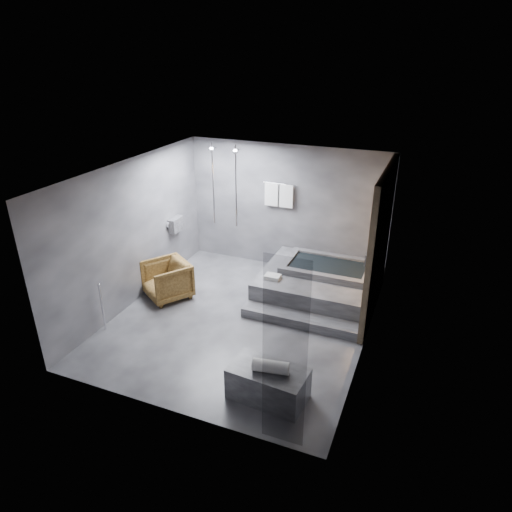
% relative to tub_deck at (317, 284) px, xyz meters
% --- Properties ---
extents(room, '(5.00, 5.04, 2.82)m').
position_rel_tub_deck_xyz_m(room, '(-0.65, -1.21, 1.48)').
color(room, '#2F2F32').
rests_on(room, ground).
extents(tub_deck, '(2.20, 2.00, 0.50)m').
position_rel_tub_deck_xyz_m(tub_deck, '(0.00, 0.00, 0.00)').
color(tub_deck, '#343437').
rests_on(tub_deck, ground).
extents(tub_step, '(2.20, 0.36, 0.18)m').
position_rel_tub_deck_xyz_m(tub_step, '(0.00, -1.18, -0.16)').
color(tub_step, '#343437').
rests_on(tub_step, ground).
extents(concrete_bench, '(1.15, 0.70, 0.50)m').
position_rel_tub_deck_xyz_m(concrete_bench, '(0.14, -3.18, -0.00)').
color(concrete_bench, '#2D2D2F').
rests_on(concrete_bench, ground).
extents(driftwood_chair, '(1.15, 1.16, 0.77)m').
position_rel_tub_deck_xyz_m(driftwood_chair, '(-2.78, -1.22, 0.13)').
color(driftwood_chair, '#422B10').
rests_on(driftwood_chair, ground).
extents(rolled_towel, '(0.54, 0.26, 0.18)m').
position_rel_tub_deck_xyz_m(rolled_towel, '(0.19, -3.22, 0.34)').
color(rolled_towel, silver).
rests_on(rolled_towel, concrete_bench).
extents(deck_towel, '(0.30, 0.22, 0.08)m').
position_rel_tub_deck_xyz_m(deck_towel, '(-0.76, -0.58, 0.29)').
color(deck_towel, white).
rests_on(deck_towel, tub_deck).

